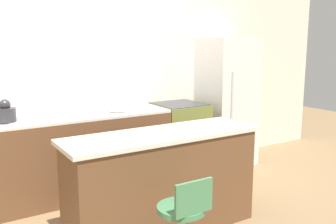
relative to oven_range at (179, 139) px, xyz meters
name	(u,v)px	position (x,y,z in m)	size (l,w,h in m)	color
ground_plane	(111,199)	(-1.13, -0.33, -0.47)	(14.00, 14.00, 0.00)	#8E704C
wall_back	(85,78)	(-1.13, 0.34, 0.83)	(8.00, 0.06, 2.60)	silver
back_counter	(69,156)	(-1.47, 0.00, 0.00)	(2.30, 0.62, 0.94)	brown
kitchen_island	(163,182)	(-1.00, -1.23, 0.00)	(1.81, 0.57, 0.93)	brown
oven_range	(179,139)	(0.00, 0.00, 0.00)	(0.63, 0.63, 0.94)	olive
refrigerator	(227,102)	(0.80, 0.00, 0.43)	(0.70, 0.66, 1.79)	silver
kettle	(6,113)	(-2.10, -0.03, 0.56)	(0.20, 0.20, 0.23)	#333338
mixing_bowl	(118,107)	(-0.88, -0.03, 0.51)	(0.29, 0.29, 0.08)	white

